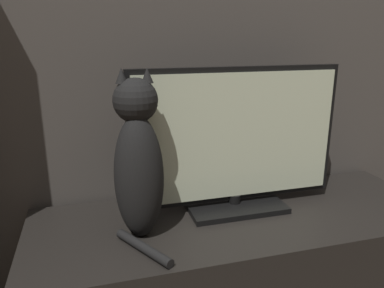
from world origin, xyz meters
TOP-DOWN VIEW (x-y plane):
  - tv_stand at (0.00, 0.92)m, footprint 1.47×0.52m
  - tv at (0.00, 0.99)m, footprint 0.76×0.21m
  - cat at (-0.36, 0.89)m, footprint 0.16×0.31m

SIDE VIEW (x-z plane):
  - tv_stand at x=0.00m, z-range 0.00..0.44m
  - cat at x=-0.36m, z-range 0.42..0.95m
  - tv at x=0.00m, z-range 0.43..0.94m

